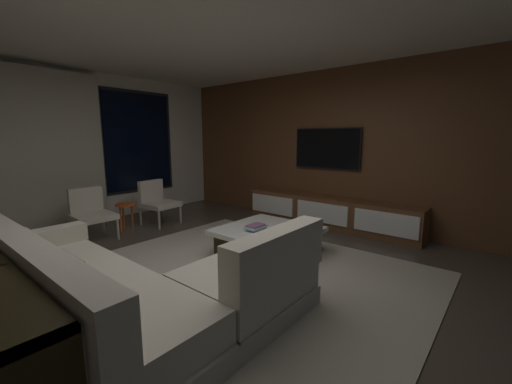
{
  "coord_description": "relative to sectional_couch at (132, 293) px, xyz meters",
  "views": [
    {
      "loc": [
        -2.12,
        -2.33,
        1.53
      ],
      "look_at": [
        1.09,
        0.32,
        0.81
      ],
      "focal_mm": 22.0,
      "sensor_mm": 36.0,
      "label": 1
    }
  ],
  "objects": [
    {
      "name": "floor",
      "position": [
        0.94,
        0.05,
        -0.29
      ],
      "size": [
        9.2,
        9.2,
        0.0
      ],
      "primitive_type": "plane",
      "color": "#473D33"
    },
    {
      "name": "back_wall_with_window",
      "position": [
        0.88,
        3.66,
        1.05
      ],
      "size": [
        6.6,
        0.3,
        2.7
      ],
      "color": "silver",
      "rests_on": "floor"
    },
    {
      "name": "media_wall",
      "position": [
        4.0,
        0.05,
        1.06
      ],
      "size": [
        0.12,
        7.8,
        2.7
      ],
      "color": "brown",
      "rests_on": "floor"
    },
    {
      "name": "ceiling",
      "position": [
        0.94,
        0.05,
        2.41
      ],
      "size": [
        8.2,
        8.2,
        0.0
      ],
      "primitive_type": "plane",
      "color": "silver"
    },
    {
      "name": "area_rug",
      "position": [
        1.29,
        -0.05,
        -0.28
      ],
      "size": [
        3.2,
        3.8,
        0.01
      ],
      "primitive_type": "cube",
      "color": "#ADA391",
      "rests_on": "floor"
    },
    {
      "name": "sectional_couch",
      "position": [
        0.0,
        0.0,
        0.0
      ],
      "size": [
        1.98,
        2.5,
        0.82
      ],
      "color": "#B1A997",
      "rests_on": "floor"
    },
    {
      "name": "coffee_table",
      "position": [
        1.97,
        0.12,
        -0.1
      ],
      "size": [
        1.16,
        1.16,
        0.36
      ],
      "color": "black",
      "rests_on": "floor"
    },
    {
      "name": "book_stack_on_coffee_table",
      "position": [
        1.82,
        0.2,
        0.11
      ],
      "size": [
        0.28,
        0.17,
        0.08
      ],
      "color": "#755188",
      "rests_on": "coffee_table"
    },
    {
      "name": "accent_chair_near_window",
      "position": [
        1.94,
        2.61,
        0.14
      ],
      "size": [
        0.59,
        0.61,
        0.78
      ],
      "color": "#B2ADA0",
      "rests_on": "floor"
    },
    {
      "name": "accent_chair_by_curtain",
      "position": [
        0.79,
        2.61,
        0.14
      ],
      "size": [
        0.55,
        0.57,
        0.78
      ],
      "color": "#B2ADA0",
      "rests_on": "floor"
    },
    {
      "name": "side_stool",
      "position": [
        1.34,
        2.61,
        0.08
      ],
      "size": [
        0.32,
        0.32,
        0.46
      ],
      "color": "#BF4C1E",
      "rests_on": "floor"
    },
    {
      "name": "media_console",
      "position": [
        3.71,
        0.1,
        -0.04
      ],
      "size": [
        0.46,
        3.1,
        0.52
      ],
      "color": "brown",
      "rests_on": "floor"
    },
    {
      "name": "mounted_tv",
      "position": [
        3.9,
        0.3,
        1.06
      ],
      "size": [
        0.05,
        1.23,
        0.71
      ],
      "color": "black"
    }
  ]
}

